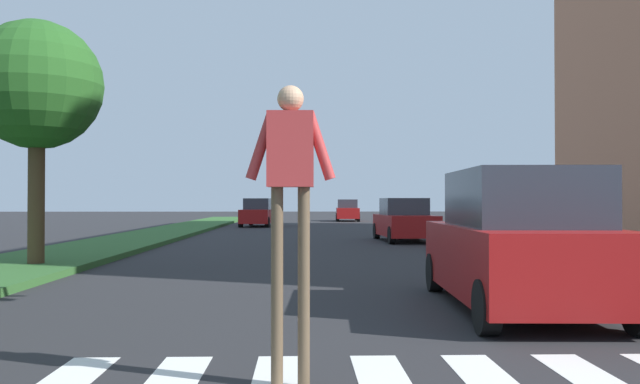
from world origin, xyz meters
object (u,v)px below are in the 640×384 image
tree_mid (37,87)px  sedan_far_horizon (347,211)px  sedan_midblock (405,221)px  sedan_distant (259,213)px  pedestrian_performer (290,186)px  suv_crossing (518,244)px

tree_mid → sedan_far_horizon: 37.57m
sedan_midblock → sedan_distant: (-6.60, 15.05, 0.02)m
pedestrian_performer → sedan_distant: bearing=94.2°
suv_crossing → sedan_far_horizon: bearing=89.3°
sedan_distant → sedan_far_horizon: bearing=60.1°
pedestrian_performer → sedan_distant: pedestrian_performer is taller
pedestrian_performer → sedan_midblock: bearing=78.4°
tree_mid → sedan_distant: bearing=82.6°
sedan_distant → pedestrian_performer: bearing=-85.8°
tree_mid → sedan_distant: 25.86m
suv_crossing → sedan_distant: (-5.69, 31.07, -0.14)m
suv_crossing → sedan_midblock: 16.04m
suv_crossing → sedan_midblock: bearing=86.7°
sedan_far_horizon → sedan_midblock: bearing=-89.1°
sedan_midblock → sedan_far_horizon: 25.82m
sedan_distant → tree_mid: bearing=-97.4°
pedestrian_performer → sedan_far_horizon: size_ratio=0.56×
suv_crossing → sedan_distant: bearing=100.4°
tree_mid → suv_crossing: (9.00, -5.63, -3.17)m
tree_mid → suv_crossing: tree_mid is taller
tree_mid → sedan_midblock: (9.91, 10.38, -3.33)m
sedan_midblock → suv_crossing: bearing=-93.3°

